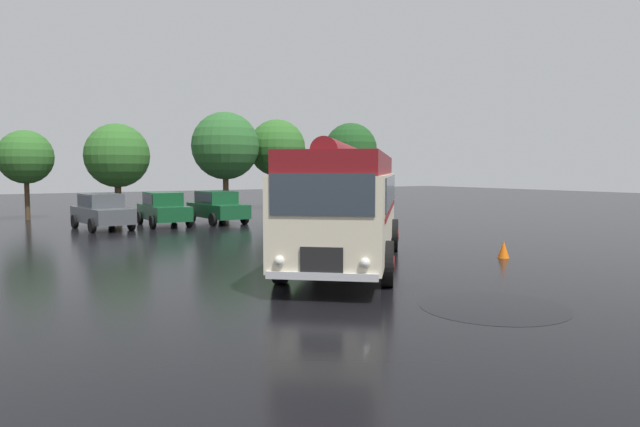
# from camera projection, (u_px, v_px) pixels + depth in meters

# --- Properties ---
(ground_plane) EXTENTS (120.00, 120.00, 0.00)m
(ground_plane) POSITION_uv_depth(u_px,v_px,m) (316.00, 265.00, 16.60)
(ground_plane) COLOR black
(vintage_bus) EXTENTS (8.44, 9.23, 3.49)m
(vintage_bus) POSITION_uv_depth(u_px,v_px,m) (347.00, 200.00, 16.68)
(vintage_bus) COLOR beige
(vintage_bus) RESTS_ON ground
(car_near_left) EXTENTS (2.33, 4.37, 1.66)m
(car_near_left) POSITION_uv_depth(u_px,v_px,m) (102.00, 211.00, 26.70)
(car_near_left) COLOR #4C5156
(car_near_left) RESTS_ON ground
(car_mid_left) EXTENTS (2.07, 4.26, 1.66)m
(car_mid_left) POSITION_uv_depth(u_px,v_px,m) (163.00, 209.00, 28.44)
(car_mid_left) COLOR #144C28
(car_mid_left) RESTS_ON ground
(car_mid_right) EXTENTS (2.15, 4.29, 1.66)m
(car_mid_right) POSITION_uv_depth(u_px,v_px,m) (217.00, 207.00, 29.75)
(car_mid_right) COLOR #144C28
(car_mid_right) RESTS_ON ground
(tree_left_of_centre) EXTENTS (2.96, 2.96, 4.97)m
(tree_left_of_centre) POSITION_uv_depth(u_px,v_px,m) (25.00, 156.00, 31.39)
(tree_left_of_centre) COLOR #4C3823
(tree_left_of_centre) RESTS_ON ground
(tree_centre) EXTENTS (3.77, 3.77, 5.51)m
(tree_centre) POSITION_uv_depth(u_px,v_px,m) (115.00, 155.00, 33.59)
(tree_centre) COLOR #4C3823
(tree_centre) RESTS_ON ground
(tree_right_of_centre) EXTENTS (4.42, 4.42, 6.56)m
(tree_right_of_centre) POSITION_uv_depth(u_px,v_px,m) (225.00, 145.00, 37.26)
(tree_right_of_centre) COLOR #4C3823
(tree_right_of_centre) RESTS_ON ground
(tree_far_right) EXTENTS (4.00, 4.00, 6.33)m
(tree_far_right) POSITION_uv_depth(u_px,v_px,m) (278.00, 149.00, 40.26)
(tree_far_right) COLOR #4C3823
(tree_far_right) RESTS_ON ground
(tree_extra_right) EXTENTS (3.90, 3.90, 6.22)m
(tree_extra_right) POSITION_uv_depth(u_px,v_px,m) (352.00, 149.00, 42.12)
(tree_extra_right) COLOR #4C3823
(tree_extra_right) RESTS_ON ground
(traffic_cone) EXTENTS (0.36, 0.36, 0.55)m
(traffic_cone) POSITION_uv_depth(u_px,v_px,m) (504.00, 249.00, 17.97)
(traffic_cone) COLOR orange
(traffic_cone) RESTS_ON ground
(puddle_patch) EXTENTS (3.00, 3.00, 0.01)m
(puddle_patch) POSITION_uv_depth(u_px,v_px,m) (493.00, 307.00, 11.56)
(puddle_patch) COLOR black
(puddle_patch) RESTS_ON ground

